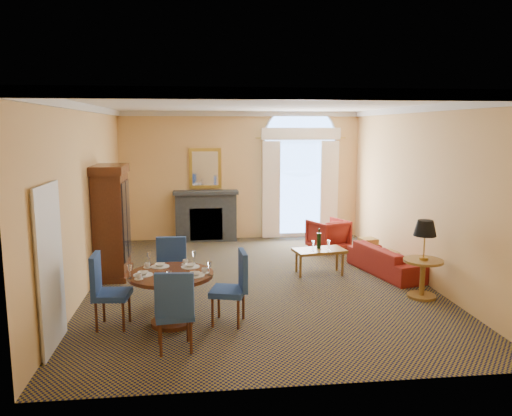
{
  "coord_description": "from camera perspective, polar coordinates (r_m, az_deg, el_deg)",
  "views": [
    {
      "loc": [
        -1.08,
        -8.75,
        2.81
      ],
      "look_at": [
        0.0,
        0.5,
        1.3
      ],
      "focal_mm": 35.0,
      "sensor_mm": 36.0,
      "label": 1
    }
  ],
  "objects": [
    {
      "name": "dining_chair_east",
      "position": [
        7.24,
        -2.38,
        -8.5
      ],
      "size": [
        0.59,
        0.59,
        1.07
      ],
      "rotation": [
        0.0,
        0.0,
        1.29
      ],
      "color": "navy",
      "rests_on": "ground"
    },
    {
      "name": "dining_table",
      "position": [
        7.29,
        -9.68,
        -8.78
      ],
      "size": [
        1.21,
        1.21,
        0.96
      ],
      "color": "#3C1B0D",
      "rests_on": "ground"
    },
    {
      "name": "room_envelope",
      "position": [
        9.48,
        -0.27,
        7.4
      ],
      "size": [
        6.04,
        7.52,
        3.45
      ],
      "color": "#EEBB71",
      "rests_on": "ground"
    },
    {
      "name": "sofa",
      "position": [
        10.06,
        14.82,
        -5.74
      ],
      "size": [
        1.14,
        1.96,
        0.54
      ],
      "primitive_type": "imported",
      "rotation": [
        0.0,
        0.0,
        1.81
      ],
      "color": "maroon",
      "rests_on": "ground"
    },
    {
      "name": "ground",
      "position": [
        9.25,
        0.36,
        -8.47
      ],
      "size": [
        7.5,
        7.5,
        0.0
      ],
      "primitive_type": "plane",
      "color": "black",
      "rests_on": "ground"
    },
    {
      "name": "side_table",
      "position": [
        8.7,
        18.64,
        -4.56
      ],
      "size": [
        0.65,
        0.65,
        1.28
      ],
      "color": "brown",
      "rests_on": "ground"
    },
    {
      "name": "coffee_table",
      "position": [
        9.71,
        7.26,
        -4.88
      ],
      "size": [
        1.04,
        0.69,
        0.88
      ],
      "rotation": [
        0.0,
        0.0,
        0.16
      ],
      "color": "brown",
      "rests_on": "ground"
    },
    {
      "name": "armoire",
      "position": [
        9.78,
        -16.2,
        -1.69
      ],
      "size": [
        0.61,
        1.08,
        2.12
      ],
      "color": "#3C1B0D",
      "rests_on": "ground"
    },
    {
      "name": "dining_chair_north",
      "position": [
        8.14,
        -9.62,
        -6.61
      ],
      "size": [
        0.61,
        0.61,
        1.07
      ],
      "rotation": [
        0.0,
        0.0,
        2.78
      ],
      "color": "navy",
      "rests_on": "ground"
    },
    {
      "name": "armchair",
      "position": [
        11.64,
        8.24,
        -3.04
      ],
      "size": [
        1.02,
        1.03,
        0.72
      ],
      "primitive_type": "imported",
      "rotation": [
        0.0,
        0.0,
        3.55
      ],
      "color": "maroon",
      "rests_on": "ground"
    },
    {
      "name": "dining_chair_south",
      "position": [
        6.4,
        -9.31,
        -11.03
      ],
      "size": [
        0.53,
        0.54,
        1.07
      ],
      "rotation": [
        0.0,
        0.0,
        0.12
      ],
      "color": "navy",
      "rests_on": "ground"
    },
    {
      "name": "dining_chair_west",
      "position": [
        7.39,
        -16.94,
        -8.51
      ],
      "size": [
        0.52,
        0.52,
        1.07
      ],
      "rotation": [
        0.0,
        0.0,
        -1.66
      ],
      "color": "navy",
      "rests_on": "ground"
    }
  ]
}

